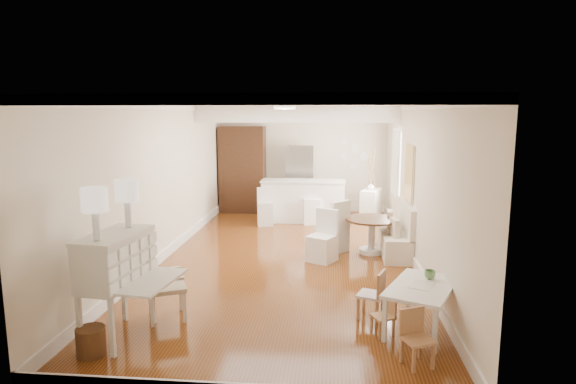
% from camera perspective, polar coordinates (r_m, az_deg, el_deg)
% --- Properties ---
extents(room, '(9.00, 9.04, 2.82)m').
position_cam_1_polar(room, '(8.89, 0.37, 5.06)').
color(room, brown).
rests_on(room, ground).
extents(secretary_bureau, '(1.12, 1.14, 1.28)m').
position_cam_1_polar(secretary_bureau, '(6.08, -19.61, -10.44)').
color(secretary_bureau, silver).
rests_on(secretary_bureau, ground).
extents(gustavian_armchair, '(0.68, 0.68, 0.89)m').
position_cam_1_polar(gustavian_armchair, '(6.50, -14.25, -10.72)').
color(gustavian_armchair, white).
rests_on(gustavian_armchair, ground).
extents(wicker_basket, '(0.41, 0.41, 0.31)m').
position_cam_1_polar(wicker_basket, '(5.95, -22.33, -16.06)').
color(wicker_basket, brown).
rests_on(wicker_basket, ground).
extents(kids_table, '(1.10, 1.33, 0.57)m').
position_cam_1_polar(kids_table, '(6.26, 15.46, -13.09)').
color(kids_table, white).
rests_on(kids_table, ground).
extents(kids_chair_a, '(0.32, 0.32, 0.50)m').
position_cam_1_polar(kids_chair_a, '(6.03, 11.17, -14.19)').
color(kids_chair_a, tan).
rests_on(kids_chair_a, ground).
extents(kids_chair_b, '(0.41, 0.41, 0.65)m').
position_cam_1_polar(kids_chair_b, '(6.45, 9.78, -11.82)').
color(kids_chair_b, '#A8744C').
rests_on(kids_chair_b, ground).
extents(kids_chair_c, '(0.39, 0.39, 0.61)m').
position_cam_1_polar(kids_chair_c, '(5.43, 15.14, -16.43)').
color(kids_chair_c, '#AE794F').
rests_on(kids_chair_c, ground).
extents(banquette, '(0.52, 1.60, 0.98)m').
position_cam_1_polar(banquette, '(9.34, 12.51, -4.23)').
color(banquette, silver).
rests_on(banquette, ground).
extents(dining_table, '(1.12, 1.12, 0.68)m').
position_cam_1_polar(dining_table, '(9.31, 9.87, -5.15)').
color(dining_table, '#492C17').
rests_on(dining_table, ground).
extents(slip_chair_near, '(0.61, 0.61, 0.93)m').
position_cam_1_polar(slip_chair_near, '(8.68, 4.05, -5.21)').
color(slip_chair_near, white).
rests_on(slip_chair_near, ground).
extents(slip_chair_far, '(0.69, 0.69, 1.01)m').
position_cam_1_polar(slip_chair_far, '(9.32, 5.24, -3.97)').
color(slip_chair_far, silver).
rests_on(slip_chair_far, ground).
extents(breakfast_counter, '(2.05, 0.65, 1.03)m').
position_cam_1_polar(breakfast_counter, '(11.82, 1.81, -1.06)').
color(breakfast_counter, white).
rests_on(breakfast_counter, ground).
extents(bar_stool_left, '(0.42, 0.42, 0.89)m').
position_cam_1_polar(bar_stool_left, '(11.44, -2.75, -1.76)').
color(bar_stool_left, silver).
rests_on(bar_stool_left, ground).
extents(bar_stool_right, '(0.46, 0.46, 0.99)m').
position_cam_1_polar(bar_stool_right, '(11.59, 2.79, -1.37)').
color(bar_stool_right, white).
rests_on(bar_stool_right, ground).
extents(pantry_cabinet, '(1.20, 0.60, 2.30)m').
position_cam_1_polar(pantry_cabinet, '(13.00, -5.40, 2.67)').
color(pantry_cabinet, '#381E11').
rests_on(pantry_cabinet, ground).
extents(fridge, '(0.75, 0.65, 1.80)m').
position_cam_1_polar(fridge, '(12.78, 2.99, 1.46)').
color(fridge, silver).
rests_on(fridge, ground).
extents(sideboard, '(0.60, 0.91, 0.80)m').
position_cam_1_polar(sideboard, '(12.01, 9.79, -1.58)').
color(sideboard, silver).
rests_on(sideboard, ground).
extents(pencil_cup, '(0.17, 0.17, 0.11)m').
position_cam_1_polar(pencil_cup, '(6.40, 16.47, -9.36)').
color(pencil_cup, '#639858').
rests_on(pencil_cup, kids_table).
extents(branch_vase, '(0.21, 0.21, 0.17)m').
position_cam_1_polar(branch_vase, '(11.91, 9.79, 0.70)').
color(branch_vase, white).
rests_on(branch_vase, sideboard).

